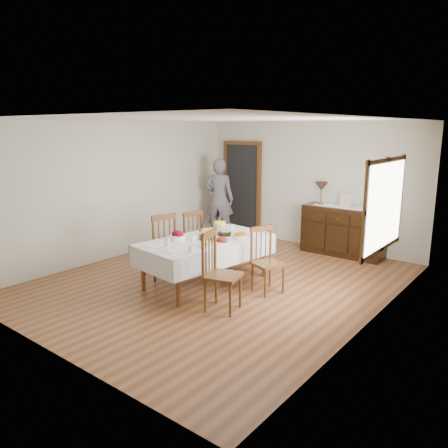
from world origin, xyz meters
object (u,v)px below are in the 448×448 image
Objects in this scene: person at (219,196)px; sideboard at (343,231)px; chair_right_near at (219,271)px; chair_right_far at (266,259)px; dining_table at (206,244)px; chair_left_far at (189,238)px; table_lamp at (322,187)px; chair_left_near at (160,245)px.

sideboard is at bearing 166.02° from person.
chair_right_near is 4.06m from person.
chair_right_far is 3.46m from person.
dining_table is at bearing 35.28° from chair_right_near.
chair_right_far reaches higher than sideboard.
dining_table is 1.00m from chair_left_far.
chair_right_near is at bearing -85.90° from table_lamp.
sideboard is (0.11, 2.63, -0.03)m from chair_right_far.
dining_table is at bearing 72.55° from chair_left_far.
chair_left_far is at bearing 104.43° from chair_right_far.
chair_left_far is (-0.06, 0.77, -0.04)m from chair_left_near.
table_lamp reaches higher than chair_left_near.
dining_table is at bearing -100.56° from table_lamp.
dining_table is 3.06m from table_lamp.
chair_left_far is 2.04m from chair_right_near.
person is at bearing -170.47° from sideboard.
dining_table is 2.22× the size of chair_left_far.
chair_right_near reaches higher than sideboard.
chair_left_far is at bearing -120.03° from table_lamp.
chair_left_far reaches higher than sideboard.
chair_right_near is 0.99m from chair_right_far.
chair_right_far is at bearing 97.42° from chair_left_far.
person is at bearing -142.20° from chair_left_far.
chair_left_far is 1.03× the size of chair_right_far.
chair_left_near is 0.70× the size of sideboard.
sideboard is 2.86m from person.
chair_left_near is 1.01× the size of chair_right_near.
sideboard is (1.05, 2.94, -0.17)m from dining_table.
sideboard is at bearing -18.94° from chair_right_near.
chair_right_far is (1.79, -0.20, -0.01)m from chair_left_far.
chair_right_near is 2.40× the size of table_lamp.
chair_left_near is 3.69m from sideboard.
chair_left_far is at bearing 90.53° from person.
chair_left_far is 2.90m from table_lamp.
sideboard is (1.84, 3.20, -0.08)m from chair_left_near.
dining_table is 2.06× the size of chair_left_near.
sideboard is at bearing 78.11° from dining_table.
sideboard is at bearing 18.31° from chair_right_far.
table_lamp is at bearing -10.97° from chair_right_near.
table_lamp reaches higher than dining_table.
table_lamp is at bearing 167.86° from person.
table_lamp is at bearing 29.24° from chair_right_far.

